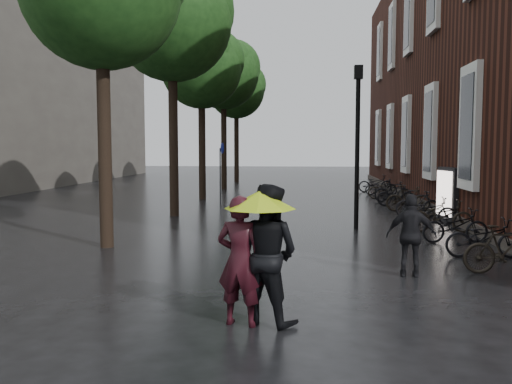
# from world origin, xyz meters

# --- Properties ---
(ground) EXTENTS (120.00, 120.00, 0.00)m
(ground) POSITION_xyz_m (0.00, 0.00, 0.00)
(ground) COLOR black
(street_trees) EXTENTS (4.33, 34.03, 8.91)m
(street_trees) POSITION_xyz_m (-3.99, 15.91, 6.34)
(street_trees) COLOR black
(street_trees) RESTS_ON ground
(person_burgundy) EXTENTS (0.73, 0.56, 1.80)m
(person_burgundy) POSITION_xyz_m (-0.16, 1.58, 0.90)
(person_burgundy) COLOR black
(person_burgundy) RESTS_ON ground
(person_black) EXTENTS (1.18, 1.08, 1.95)m
(person_black) POSITION_xyz_m (0.20, 1.71, 0.97)
(person_black) COLOR black
(person_black) RESTS_ON ground
(lime_umbrella) EXTENTS (0.98, 0.98, 1.45)m
(lime_umbrella) POSITION_xyz_m (0.12, 1.58, 1.74)
(lime_umbrella) COLOR black
(lime_umbrella) RESTS_ON ground
(pedestrian_walking) EXTENTS (0.96, 0.50, 1.57)m
(pedestrian_walking) POSITION_xyz_m (2.72, 4.64, 0.78)
(pedestrian_walking) COLOR black
(pedestrian_walking) RESTS_ON ground
(parked_bicycles) EXTENTS (2.03, 19.36, 0.99)m
(parked_bicycles) POSITION_xyz_m (4.53, 14.24, 0.46)
(parked_bicycles) COLOR black
(parked_bicycles) RESTS_ON ground
(ad_lightbox) EXTENTS (0.27, 1.18, 1.78)m
(ad_lightbox) POSITION_xyz_m (5.32, 12.25, 0.89)
(ad_lightbox) COLOR black
(ad_lightbox) RESTS_ON ground
(lamp_post) EXTENTS (0.25, 0.25, 4.80)m
(lamp_post) POSITION_xyz_m (2.23, 10.51, 2.92)
(lamp_post) COLOR black
(lamp_post) RESTS_ON ground
(cycle_sign) EXTENTS (0.14, 0.47, 2.61)m
(cycle_sign) POSITION_xyz_m (-2.95, 17.60, 1.73)
(cycle_sign) COLOR #262628
(cycle_sign) RESTS_ON ground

